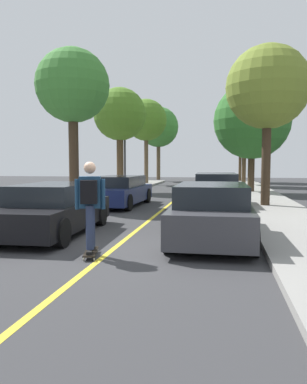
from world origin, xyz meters
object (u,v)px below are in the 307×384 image
(fire_hydrant, at_px, (75,196))
(parked_car_left_nearest, at_px, (53,209))
(parked_car_right_nearest, at_px, (212,213))
(street_tree_left_nearest, at_px, (73,87))
(streetlamp, at_px, (125,145))
(street_tree_left_farthest, at_px, (158,127))
(street_tree_right_near, at_px, (252,121))
(street_tree_right_far, at_px, (245,129))
(skateboard, at_px, (91,252))
(street_tree_right_farthest, at_px, (241,122))
(street_tree_left_far, at_px, (146,120))
(parked_car_right_near, at_px, (216,191))
(street_tree_left_near, at_px, (120,115))
(street_tree_right_nearest, at_px, (268,88))
(skateboarder, at_px, (90,201))
(parked_car_left_near, at_px, (119,191))

(fire_hydrant, bearing_deg, parked_car_left_nearest, -73.94)
(parked_car_right_nearest, relative_size, fire_hydrant, 5.96)
(street_tree_left_nearest, bearing_deg, streetlamp, 88.69)
(street_tree_left_farthest, relative_size, street_tree_right_near, 1.13)
(street_tree_right_far, height_order, skateboard, street_tree_right_far)
(street_tree_left_nearest, height_order, street_tree_left_farthest, street_tree_left_farthest)
(parked_car_left_nearest, height_order, street_tree_right_far, street_tree_right_far)
(street_tree_left_nearest, bearing_deg, street_tree_right_farthest, 69.44)
(street_tree_left_far, distance_m, street_tree_left_farthest, 6.20)
(parked_car_right_nearest, relative_size, street_tree_left_far, 0.60)
(parked_car_right_near, distance_m, street_tree_right_near, 8.35)
(street_tree_left_farthest, bearing_deg, street_tree_left_nearest, -90.00)
(parked_car_right_near, bearing_deg, fire_hydrant, -166.40)
(street_tree_left_near, xyz_separation_m, street_tree_right_near, (7.90, 0.24, -0.49))
(parked_car_right_nearest, relative_size, street_tree_left_farthest, 0.58)
(street_tree_right_farthest, bearing_deg, parked_car_right_nearest, -94.02)
(street_tree_left_far, height_order, streetlamp, street_tree_left_far)
(fire_hydrant, distance_m, streetlamp, 9.24)
(street_tree_left_nearest, distance_m, skateboard, 10.31)
(street_tree_right_farthest, distance_m, fire_hydrant, 23.83)
(parked_car_right_nearest, xyz_separation_m, street_tree_right_farthest, (1.93, 27.47, 4.94))
(fire_hydrant, xyz_separation_m, skateboard, (3.26, -7.30, -0.40))
(street_tree_left_farthest, bearing_deg, fire_hydrant, -88.92)
(street_tree_left_nearest, bearing_deg, fire_hydrant, -66.33)
(street_tree_right_nearest, xyz_separation_m, street_tree_right_far, (0.00, 14.66, -0.30))
(street_tree_right_nearest, bearing_deg, street_tree_right_far, 90.00)
(parked_car_right_near, height_order, streetlamp, streetlamp)
(street_tree_left_far, relative_size, skateboarder, 4.01)
(street_tree_left_near, height_order, street_tree_left_farthest, street_tree_left_farthest)
(street_tree_right_nearest, bearing_deg, skateboard, -116.16)
(street_tree_left_farthest, bearing_deg, street_tree_left_near, -90.00)
(parked_car_left_near, height_order, street_tree_left_far, street_tree_left_far)
(fire_hydrant, bearing_deg, street_tree_right_farthest, 71.29)
(street_tree_right_farthest, distance_m, skateboarder, 30.02)
(skateboarder, bearing_deg, parked_car_left_nearest, 129.74)
(parked_car_left_near, bearing_deg, street_tree_left_nearest, -175.00)
(street_tree_right_farthest, relative_size, skateboard, 8.96)
(parked_car_right_nearest, xyz_separation_m, fire_hydrant, (-5.54, 5.42, -0.17))
(street_tree_left_nearest, xyz_separation_m, street_tree_left_near, (0.00, 7.42, -0.24))
(street_tree_right_far, bearing_deg, street_tree_left_farthest, 138.80)
(street_tree_left_far, distance_m, skateboarder, 24.62)
(street_tree_right_near, relative_size, streetlamp, 1.31)
(parked_car_right_near, height_order, street_tree_left_farthest, street_tree_left_farthest)
(parked_car_right_near, distance_m, skateboard, 8.96)
(fire_hydrant, bearing_deg, street_tree_right_nearest, 9.60)
(street_tree_left_nearest, xyz_separation_m, street_tree_right_farthest, (7.90, 21.06, 0.61))
(parked_car_right_near, bearing_deg, street_tree_right_nearest, -2.28)
(street_tree_right_far, bearing_deg, street_tree_right_farthest, 90.00)
(parked_car_left_near, distance_m, parked_car_right_nearest, 7.72)
(parked_car_right_nearest, bearing_deg, street_tree_right_near, 82.18)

